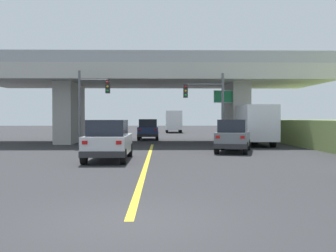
{
  "coord_description": "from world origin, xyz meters",
  "views": [
    {
      "loc": [
        0.64,
        -7.95,
        2.09
      ],
      "look_at": [
        1.06,
        13.77,
        1.67
      ],
      "focal_mm": 42.15,
      "sensor_mm": 36.0,
      "label": 1
    }
  ],
  "objects_px": {
    "traffic_signal_farside": "(90,99)",
    "semi_truck_distant": "(174,121)",
    "suv_lead": "(109,140)",
    "box_truck": "(253,124)",
    "traffic_signal_nearside": "(209,101)",
    "sedan_oncoming": "(148,129)",
    "suv_crossing": "(233,136)",
    "highway_sign": "(224,103)"
  },
  "relations": [
    {
      "from": "box_truck",
      "to": "traffic_signal_farside",
      "type": "distance_m",
      "value": 12.58
    },
    {
      "from": "suv_lead",
      "to": "traffic_signal_nearside",
      "type": "bearing_deg",
      "value": 55.3
    },
    {
      "from": "sedan_oncoming",
      "to": "traffic_signal_nearside",
      "type": "height_order",
      "value": "traffic_signal_nearside"
    },
    {
      "from": "traffic_signal_nearside",
      "to": "semi_truck_distant",
      "type": "xyz_separation_m",
      "value": [
        -1.56,
        30.26,
        -1.68
      ]
    },
    {
      "from": "suv_lead",
      "to": "semi_truck_distant",
      "type": "bearing_deg",
      "value": 83.37
    },
    {
      "from": "suv_crossing",
      "to": "box_truck",
      "type": "relative_size",
      "value": 0.66
    },
    {
      "from": "sedan_oncoming",
      "to": "semi_truck_distant",
      "type": "xyz_separation_m",
      "value": [
        3.17,
        19.54,
        0.65
      ]
    },
    {
      "from": "sedan_oncoming",
      "to": "traffic_signal_farside",
      "type": "height_order",
      "value": "traffic_signal_farside"
    },
    {
      "from": "suv_lead",
      "to": "traffic_signal_farside",
      "type": "distance_m",
      "value": 9.34
    },
    {
      "from": "suv_lead",
      "to": "sedan_oncoming",
      "type": "bearing_deg",
      "value": 85.98
    },
    {
      "from": "suv_crossing",
      "to": "traffic_signal_nearside",
      "type": "relative_size",
      "value": 0.89
    },
    {
      "from": "traffic_signal_nearside",
      "to": "sedan_oncoming",
      "type": "bearing_deg",
      "value": 113.78
    },
    {
      "from": "sedan_oncoming",
      "to": "highway_sign",
      "type": "height_order",
      "value": "highway_sign"
    },
    {
      "from": "box_truck",
      "to": "suv_lead",
      "type": "bearing_deg",
      "value": -131.84
    },
    {
      "from": "sedan_oncoming",
      "to": "highway_sign",
      "type": "relative_size",
      "value": 1.07
    },
    {
      "from": "traffic_signal_nearside",
      "to": "traffic_signal_farside",
      "type": "xyz_separation_m",
      "value": [
        -8.58,
        -0.13,
        0.12
      ]
    },
    {
      "from": "traffic_signal_farside",
      "to": "semi_truck_distant",
      "type": "height_order",
      "value": "traffic_signal_farside"
    },
    {
      "from": "suv_crossing",
      "to": "sedan_oncoming",
      "type": "bearing_deg",
      "value": 126.23
    },
    {
      "from": "suv_lead",
      "to": "suv_crossing",
      "type": "xyz_separation_m",
      "value": [
        7.08,
        4.69,
        -0.0
      ]
    },
    {
      "from": "suv_lead",
      "to": "suv_crossing",
      "type": "height_order",
      "value": "same"
    },
    {
      "from": "suv_lead",
      "to": "sedan_oncoming",
      "type": "xyz_separation_m",
      "value": [
        1.37,
        19.52,
        -0.0
      ]
    },
    {
      "from": "suv_lead",
      "to": "traffic_signal_nearside",
      "type": "xyz_separation_m",
      "value": [
        6.09,
        8.8,
        2.32
      ]
    },
    {
      "from": "suv_crossing",
      "to": "highway_sign",
      "type": "height_order",
      "value": "highway_sign"
    },
    {
      "from": "suv_lead",
      "to": "traffic_signal_nearside",
      "type": "height_order",
      "value": "traffic_signal_nearside"
    },
    {
      "from": "suv_crossing",
      "to": "traffic_signal_farside",
      "type": "height_order",
      "value": "traffic_signal_farside"
    },
    {
      "from": "sedan_oncoming",
      "to": "suv_crossing",
      "type": "bearing_deg",
      "value": -68.93
    },
    {
      "from": "box_truck",
      "to": "suv_crossing",
      "type": "bearing_deg",
      "value": -113.33
    },
    {
      "from": "highway_sign",
      "to": "semi_truck_distant",
      "type": "distance_m",
      "value": 27.34
    },
    {
      "from": "box_truck",
      "to": "highway_sign",
      "type": "height_order",
      "value": "highway_sign"
    },
    {
      "from": "sedan_oncoming",
      "to": "semi_truck_distant",
      "type": "height_order",
      "value": "semi_truck_distant"
    },
    {
      "from": "suv_lead",
      "to": "box_truck",
      "type": "relative_size",
      "value": 0.66
    },
    {
      "from": "suv_crossing",
      "to": "box_truck",
      "type": "bearing_deg",
      "value": 81.84
    },
    {
      "from": "traffic_signal_nearside",
      "to": "suv_lead",
      "type": "bearing_deg",
      "value": -124.7
    },
    {
      "from": "traffic_signal_nearside",
      "to": "highway_sign",
      "type": "distance_m",
      "value": 3.54
    },
    {
      "from": "suv_lead",
      "to": "traffic_signal_nearside",
      "type": "relative_size",
      "value": 0.9
    },
    {
      "from": "sedan_oncoming",
      "to": "highway_sign",
      "type": "distance_m",
      "value": 10.14
    },
    {
      "from": "box_truck",
      "to": "sedan_oncoming",
      "type": "distance_m",
      "value": 12.04
    },
    {
      "from": "suv_lead",
      "to": "semi_truck_distant",
      "type": "relative_size",
      "value": 0.74
    },
    {
      "from": "sedan_oncoming",
      "to": "highway_sign",
      "type": "bearing_deg",
      "value": -50.05
    },
    {
      "from": "box_truck",
      "to": "highway_sign",
      "type": "distance_m",
      "value": 2.88
    },
    {
      "from": "traffic_signal_nearside",
      "to": "highway_sign",
      "type": "height_order",
      "value": "traffic_signal_nearside"
    },
    {
      "from": "sedan_oncoming",
      "to": "traffic_signal_nearside",
      "type": "distance_m",
      "value": 11.94
    }
  ]
}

